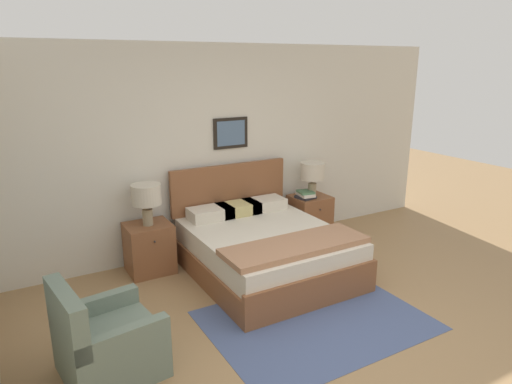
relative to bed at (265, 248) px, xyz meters
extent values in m
plane|color=#99754C|center=(-0.29, -1.68, -0.30)|extent=(16.00, 16.00, 0.00)
cube|color=beige|center=(-0.29, 1.00, 1.00)|extent=(7.30, 0.06, 2.60)
cube|color=black|center=(0.06, 0.96, 1.21)|extent=(0.47, 0.02, 0.39)
cube|color=slate|center=(0.06, 0.95, 1.21)|extent=(0.39, 0.00, 0.31)
cube|color=#47567F|center=(-0.11, -1.13, -0.30)|extent=(2.02, 1.50, 0.01)
cube|color=brown|center=(0.00, -0.04, -0.16)|extent=(1.59, 1.90, 0.28)
cube|color=brown|center=(0.00, -0.96, 0.02)|extent=(1.59, 0.06, 0.08)
cube|color=beige|center=(0.00, -0.04, 0.10)|extent=(1.53, 1.83, 0.25)
cube|color=brown|center=(0.00, 0.88, 0.53)|extent=(1.59, 0.06, 0.59)
cube|color=#9E7051|center=(0.00, -0.62, 0.26)|extent=(1.56, 0.53, 0.06)
cube|color=beige|center=(-0.38, 0.65, 0.30)|extent=(0.52, 0.32, 0.14)
cube|color=beige|center=(0.38, 0.65, 0.30)|extent=(0.52, 0.32, 0.14)
cube|color=tan|center=(0.00, 0.65, 0.30)|extent=(0.52, 0.32, 0.14)
cube|color=slate|center=(-1.96, -0.93, -0.11)|extent=(0.80, 0.77, 0.39)
cube|color=slate|center=(-2.25, -0.97, 0.30)|extent=(0.21, 0.69, 0.42)
cube|color=slate|center=(-2.00, -0.64, 0.16)|extent=(0.72, 0.20, 0.14)
cube|color=slate|center=(-1.92, -1.22, 0.16)|extent=(0.72, 0.20, 0.14)
cube|color=brown|center=(-1.15, 0.70, -0.01)|extent=(0.51, 0.46, 0.58)
sphere|color=#332D28|center=(-1.15, 0.46, 0.15)|extent=(0.02, 0.02, 0.02)
cube|color=brown|center=(1.15, 0.70, -0.01)|extent=(0.51, 0.46, 0.58)
sphere|color=#332D28|center=(1.15, 0.46, 0.15)|extent=(0.02, 0.02, 0.02)
cylinder|color=gray|center=(-1.15, 0.68, 0.38)|extent=(0.12, 0.12, 0.19)
cylinder|color=gray|center=(-1.15, 0.68, 0.50)|extent=(0.02, 0.02, 0.06)
cylinder|color=beige|center=(-1.15, 0.68, 0.64)|extent=(0.33, 0.33, 0.23)
cylinder|color=gray|center=(1.16, 0.68, 0.38)|extent=(0.12, 0.12, 0.19)
cylinder|color=gray|center=(1.16, 0.68, 0.50)|extent=(0.02, 0.02, 0.06)
cylinder|color=beige|center=(1.16, 0.68, 0.64)|extent=(0.33, 0.33, 0.23)
cube|color=#232328|center=(1.03, 0.65, 0.30)|extent=(0.26, 0.26, 0.03)
cube|color=silver|center=(1.03, 0.65, 0.34)|extent=(0.20, 0.27, 0.04)
cube|color=#4C7551|center=(1.03, 0.65, 0.37)|extent=(0.22, 0.24, 0.03)
camera|label=1|loc=(-2.51, -4.18, 2.07)|focal=32.00mm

